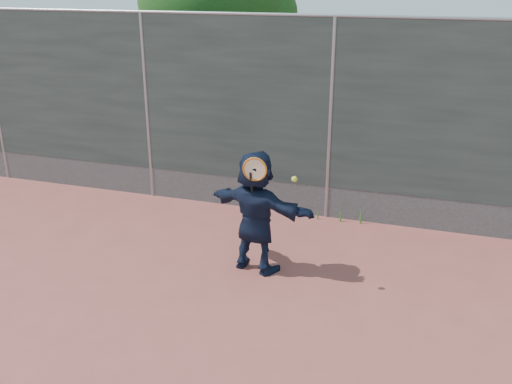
% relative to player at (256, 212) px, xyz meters
% --- Properties ---
extents(ground, '(80.00, 80.00, 0.00)m').
position_rel_player_xyz_m(ground, '(0.52, -1.57, -0.79)').
color(ground, '#9E4C42').
rests_on(ground, ground).
extents(player, '(1.53, 0.82, 1.57)m').
position_rel_player_xyz_m(player, '(0.00, 0.00, 0.00)').
color(player, '#121C34').
rests_on(player, ground).
extents(fence, '(20.00, 0.06, 3.03)m').
position_rel_player_xyz_m(fence, '(0.52, 1.93, 0.80)').
color(fence, '#38423D').
rests_on(fence, ground).
extents(swing_action, '(0.68, 0.20, 0.51)m').
position_rel_player_xyz_m(swing_action, '(0.10, -0.21, 0.60)').
color(swing_action, '#C76212').
rests_on(swing_action, ground).
extents(tree_left, '(3.15, 3.00, 4.53)m').
position_rel_player_xyz_m(tree_left, '(-2.33, 4.98, 2.15)').
color(tree_left, '#382314').
rests_on(tree_left, ground).
extents(weed_clump, '(0.68, 0.07, 0.30)m').
position_rel_player_xyz_m(weed_clump, '(0.82, 1.82, -0.65)').
color(weed_clump, '#387226').
rests_on(weed_clump, ground).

